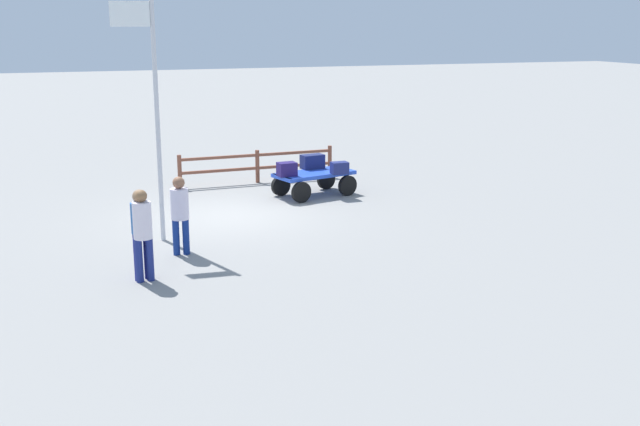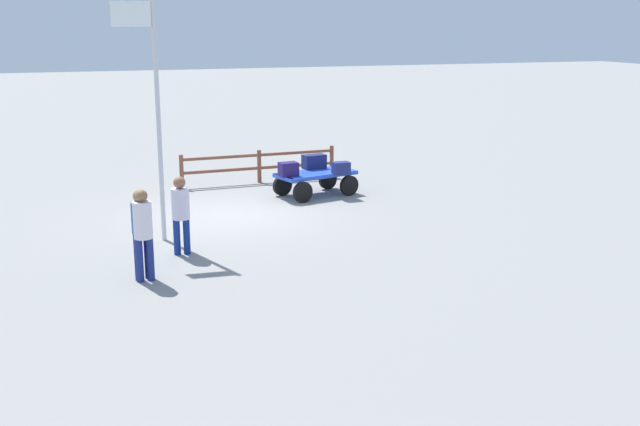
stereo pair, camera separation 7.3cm
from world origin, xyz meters
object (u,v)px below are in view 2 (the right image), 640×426
at_px(suitcase_navy, 341,168).
at_px(worker_trailing, 181,209).
at_px(worker_supervisor, 143,228).
at_px(flagpole, 153,103).
at_px(luggage_cart, 315,179).
at_px(suitcase_dark, 288,169).
at_px(worker_lead, 141,226).
at_px(suitcase_olive, 314,162).

bearing_deg(suitcase_navy, worker_trailing, 37.60).
xyz_separation_m(worker_supervisor, flagpole, (-0.66, -2.68, 2.01)).
relative_size(luggage_cart, worker_supervisor, 1.36).
height_order(suitcase_navy, suitcase_dark, suitcase_dark).
xyz_separation_m(worker_trailing, flagpole, (0.28, -1.21, 2.06)).
relative_size(worker_lead, worker_supervisor, 0.99).
relative_size(suitcase_olive, worker_lead, 0.39).
bearing_deg(flagpole, suitcase_navy, -153.40).
bearing_deg(luggage_cart, worker_supervisor, 47.17).
bearing_deg(worker_supervisor, luggage_cart, -132.83).
xyz_separation_m(suitcase_dark, worker_trailing, (3.57, 4.03, 0.12)).
xyz_separation_m(suitcase_olive, worker_trailing, (4.57, 4.83, 0.11)).
height_order(suitcase_dark, flagpole, flagpole).
height_order(worker_trailing, flagpole, flagpole).
height_order(suitcase_navy, worker_lead, worker_lead).
relative_size(suitcase_navy, flagpole, 0.09).
bearing_deg(suitcase_olive, worker_supervisor, 48.83).
bearing_deg(suitcase_dark, flagpole, 36.29).
bearing_deg(worker_trailing, worker_lead, 54.67).
xyz_separation_m(luggage_cart, worker_trailing, (4.42, 4.31, 0.49)).
bearing_deg(flagpole, worker_trailing, 102.87).
bearing_deg(suitcase_navy, luggage_cart, -37.39).
relative_size(suitcase_navy, worker_lead, 0.27).
bearing_deg(suitcase_navy, worker_supervisor, 41.84).
relative_size(worker_trailing, flagpole, 0.32).
distance_m(suitcase_olive, suitcase_dark, 1.28).
bearing_deg(worker_supervisor, worker_lead, -81.90).
height_order(suitcase_olive, flagpole, flagpole).
bearing_deg(worker_trailing, flagpole, -77.13).
distance_m(worker_supervisor, flagpole, 3.41).
distance_m(worker_trailing, flagpole, 2.40).
distance_m(suitcase_dark, worker_trailing, 5.39).
height_order(luggage_cart, worker_lead, worker_lead).
distance_m(suitcase_olive, suitcase_navy, 1.07).
distance_m(luggage_cart, worker_trailing, 6.19).
relative_size(suitcase_dark, worker_lead, 0.30).
height_order(luggage_cart, suitcase_olive, suitcase_olive).
bearing_deg(luggage_cart, worker_lead, 46.45).
xyz_separation_m(suitcase_navy, suitcase_dark, (1.44, -0.18, 0.02)).
relative_size(suitcase_olive, worker_trailing, 0.41).
xyz_separation_m(suitcase_navy, worker_supervisor, (5.94, 5.32, 0.19)).
distance_m(luggage_cart, worker_lead, 7.82).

